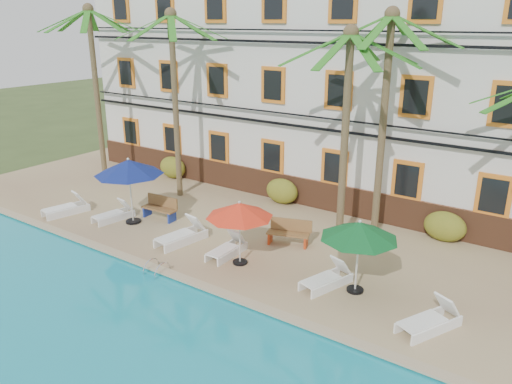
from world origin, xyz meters
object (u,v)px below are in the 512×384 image
Objects in this scene: lounger_e at (327,278)px; lounger_f at (430,320)px; palm_c at (347,108)px; bench_left at (160,207)px; umbrella_green at (359,231)px; lounger_d at (227,248)px; palm_a at (94,70)px; pool_ladder at (157,271)px; palm_b at (174,79)px; lounger_c at (182,235)px; umbrella_blue at (129,168)px; lounger_b at (114,214)px; lounger_a at (67,207)px; umbrella_red at (239,210)px; palm_d at (385,96)px; bench_right at (289,232)px.

lounger_f is (3.20, -0.49, 0.01)m from lounger_e.
palm_c reaches higher than bench_left.
lounger_d is (-4.56, -0.27, -1.68)m from umbrella_green.
palm_a reaches higher than pool_ladder.
palm_b is 7.15m from lounger_c.
lounger_b is at bearing -164.66° from umbrella_blue.
lounger_d is 2.48m from pool_ladder.
bench_left reaches higher than pool_ladder.
umbrella_green is 3.05× the size of pool_ladder.
palm_c reaches higher than lounger_c.
palm_a is 4.34× the size of lounger_a.
bench_left is (-7.99, 1.07, 0.21)m from lounger_e.
lounger_c is at bearing -46.22° from palm_b.
umbrella_green reaches higher than lounger_d.
umbrella_red is 3.10m from lounger_c.
palm_c is at bearing -1.46° from palm_a.
umbrella_green is 1.87m from lounger_e.
lounger_e is at bearing -165.71° from umbrella_green.
palm_d is at bearing 104.58° from umbrella_green.
umbrella_blue reaches higher than bench_right.
palm_c is at bearing 20.50° from umbrella_blue.
palm_d reaches higher than lounger_d.
palm_a is at bearing 162.10° from lounger_d.
palm_b is 5.53m from bench_left.
palm_a reaches higher than lounger_e.
lounger_c is at bearing 177.86° from lounger_f.
palm_c is 5.56m from lounger_e.
palm_d is 4.86× the size of lounger_d.
palm_b is 4.61m from umbrella_blue.
palm_d is 6.46m from lounger_e.
palm_b reaches higher than palm_c.
palm_c is at bearing 140.85° from lounger_f.
palm_d is 7.39m from lounger_d.
lounger_a is at bearing -152.70° from bench_left.
palm_d is 3.66× the size of umbrella_red.
palm_a is at bearing 178.54° from palm_c.
umbrella_blue reaches higher than umbrella_red.
lounger_c is at bearing -5.69° from umbrella_blue.
lounger_f is 2.55× the size of pool_ladder.
umbrella_blue is at bearing -78.20° from palm_b.
lounger_b is at bearing -160.00° from palm_c.
palm_d reaches higher than umbrella_blue.
umbrella_red is 8.68m from lounger_a.
umbrella_blue is at bearing 147.31° from pool_ladder.
lounger_c reaches higher than pool_ladder.
palm_c reaches higher than bench_right.
lounger_a is at bearing -176.19° from lounger_e.
palm_a is 12.65m from bench_right.
palm_b is (4.79, 0.32, -0.13)m from palm_a.
bench_left is (-11.19, 1.56, 0.19)m from lounger_f.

